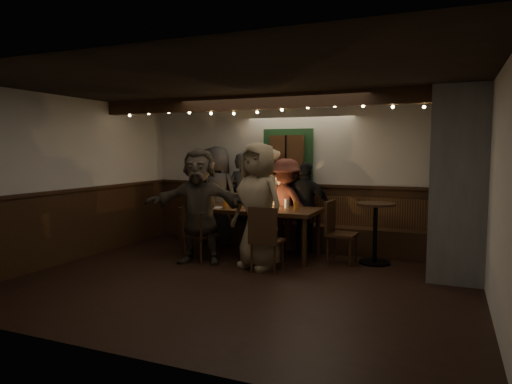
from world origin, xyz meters
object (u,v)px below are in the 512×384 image
at_px(chair_near_right, 265,236).
at_px(chair_end, 336,228).
at_px(person_c, 268,198).
at_px(high_top, 375,225).
at_px(person_e, 306,207).
at_px(person_f, 199,206).
at_px(person_b, 243,199).
at_px(dining_table, 251,212).
at_px(person_g, 258,206).
at_px(chair_near_left, 196,230).
at_px(person_d, 286,205).
at_px(person_a, 217,195).

distance_m(chair_near_right, chair_end, 1.29).
relative_size(chair_end, person_c, 0.54).
distance_m(high_top, person_c, 2.04).
height_order(person_e, person_f, person_f).
xyz_separation_m(chair_near_right, person_f, (-1.17, 0.16, 0.36)).
xyz_separation_m(person_b, person_f, (-0.06, -1.52, 0.04)).
xyz_separation_m(dining_table, chair_end, (1.43, 0.08, -0.19)).
height_order(person_b, person_e, person_b).
bearing_deg(person_g, chair_near_left, -157.06).
bearing_deg(chair_end, dining_table, -176.90).
xyz_separation_m(chair_near_left, person_d, (1.01, 1.38, 0.31)).
height_order(dining_table, chair_near_left, dining_table).
height_order(chair_end, person_b, person_b).
distance_m(chair_near_right, person_g, 0.50).
height_order(person_a, person_f, person_a).
distance_m(chair_end, person_c, 1.56).
relative_size(chair_end, person_f, 0.54).
bearing_deg(chair_end, person_d, 151.98).
relative_size(dining_table, person_c, 1.26).
distance_m(high_top, person_f, 2.75).
height_order(person_d, person_f, person_f).
distance_m(person_e, person_f, 1.94).
distance_m(dining_table, high_top, 2.02).
bearing_deg(dining_table, person_a, 146.29).
bearing_deg(high_top, person_a, 171.70).
relative_size(dining_table, person_g, 1.20).
relative_size(dining_table, person_d, 1.40).
height_order(chair_end, person_g, person_g).
distance_m(chair_end, person_b, 2.05).
relative_size(dining_table, chair_near_left, 2.53).
distance_m(person_c, person_e, 0.73).
relative_size(person_a, person_d, 1.14).
relative_size(chair_end, person_g, 0.52).
relative_size(chair_near_right, high_top, 1.01).
bearing_deg(person_a, person_e, -173.77).
bearing_deg(person_a, person_g, 142.67).
distance_m(chair_near_left, person_c, 1.63).
bearing_deg(chair_near_left, chair_near_right, -7.97).
height_order(person_b, person_f, person_f).
xyz_separation_m(high_top, person_g, (-1.58, -0.93, 0.34)).
relative_size(chair_near_right, person_e, 0.62).
height_order(high_top, person_e, person_e).
xyz_separation_m(person_a, person_b, (0.51, 0.08, -0.06)).
height_order(person_f, person_g, person_g).
xyz_separation_m(chair_near_right, chair_end, (0.80, 1.01, 0.00)).
height_order(person_a, person_c, person_a).
bearing_deg(high_top, person_c, 166.87).
bearing_deg(person_b, chair_end, 166.93).
height_order(dining_table, high_top, dining_table).
distance_m(chair_end, person_f, 2.18).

